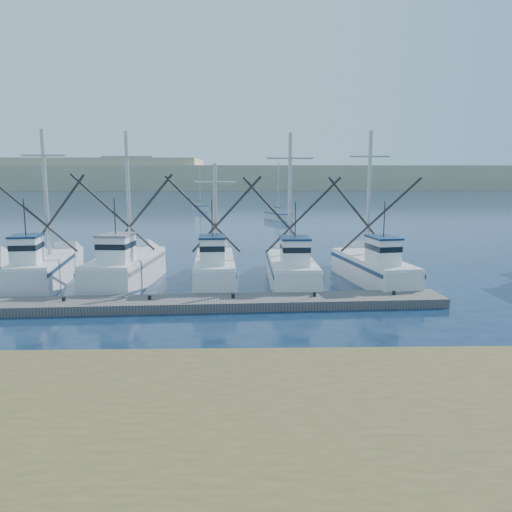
# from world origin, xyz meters

# --- Properties ---
(ground) EXTENTS (500.00, 500.00, 0.00)m
(ground) POSITION_xyz_m (0.00, 0.00, 0.00)
(ground) COLOR #0D1F39
(ground) RESTS_ON ground
(floating_dock) EXTENTS (32.83, 3.92, 0.44)m
(floating_dock) POSITION_xyz_m (-7.36, 5.30, 0.22)
(floating_dock) COLOR #67615C
(floating_dock) RESTS_ON ground
(dune_ridge) EXTENTS (360.00, 60.00, 10.00)m
(dune_ridge) POSITION_xyz_m (0.00, 210.00, 5.00)
(dune_ridge) COLOR tan
(dune_ridge) RESTS_ON ground
(trawler_fleet) EXTENTS (31.76, 8.53, 8.93)m
(trawler_fleet) POSITION_xyz_m (-7.20, 10.26, 0.97)
(trawler_fleet) COLOR silver
(trawler_fleet) RESTS_ON ground
(sailboat_near) EXTENTS (3.85, 5.65, 8.10)m
(sailboat_near) POSITION_xyz_m (4.12, 52.80, 0.50)
(sailboat_near) COLOR silver
(sailboat_near) RESTS_ON ground
(sailboat_far) EXTENTS (3.19, 5.62, 8.10)m
(sailboat_far) POSITION_xyz_m (-8.57, 71.71, 0.50)
(sailboat_far) COLOR silver
(sailboat_far) RESTS_ON ground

